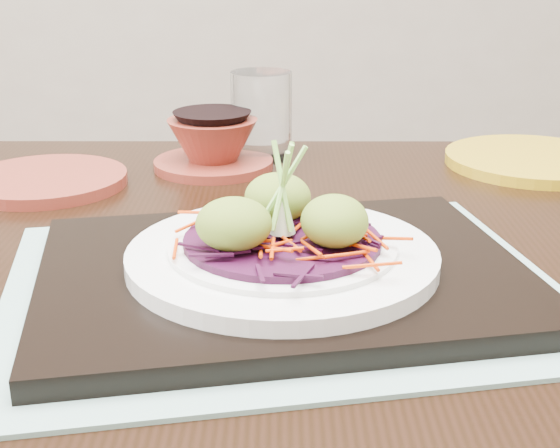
{
  "coord_description": "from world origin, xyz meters",
  "views": [
    {
      "loc": [
        -0.07,
        -0.62,
        0.99
      ],
      "look_at": [
        -0.02,
        -0.06,
        0.79
      ],
      "focal_mm": 50.0,
      "sensor_mm": 36.0,
      "label": 1
    }
  ],
  "objects": [
    {
      "name": "yellow_plate",
      "position": [
        0.3,
        0.23,
        0.75
      ],
      "size": [
        0.21,
        0.21,
        0.01
      ],
      "primitive_type": "cylinder",
      "rotation": [
        0.0,
        0.0,
        -0.03
      ],
      "color": "#A58012",
      "rests_on": "dining_table"
    },
    {
      "name": "scallion_garnish",
      "position": [
        -0.02,
        -0.08,
        0.82
      ],
      "size": [
        0.05,
        0.05,
        0.08
      ],
      "primitive_type": null,
      "color": "#8AD053",
      "rests_on": "cabbage_bed"
    },
    {
      "name": "cabbage_bed",
      "position": [
        -0.02,
        -0.08,
        0.78
      ],
      "size": [
        0.15,
        0.15,
        0.01
      ],
      "primitive_type": "cylinder",
      "color": "#390B2D",
      "rests_on": "white_plate"
    },
    {
      "name": "white_plate",
      "position": [
        -0.02,
        -0.08,
        0.77
      ],
      "size": [
        0.23,
        0.23,
        0.02
      ],
      "color": "silver",
      "rests_on": "serving_tray"
    },
    {
      "name": "water_glass",
      "position": [
        -0.01,
        0.3,
        0.8
      ],
      "size": [
        0.08,
        0.08,
        0.1
      ],
      "primitive_type": "cylinder",
      "rotation": [
        0.0,
        0.0,
        -0.09
      ],
      "color": "white",
      "rests_on": "dining_table"
    },
    {
      "name": "dining_table",
      "position": [
        -0.03,
        -0.02,
        0.65
      ],
      "size": [
        1.25,
        0.89,
        0.74
      ],
      "rotation": [
        0.0,
        0.0,
        -0.09
      ],
      "color": "black",
      "rests_on": "ground"
    },
    {
      "name": "terracotta_bowl_set",
      "position": [
        -0.07,
        0.25,
        0.77
      ],
      "size": [
        0.18,
        0.18,
        0.06
      ],
      "rotation": [
        0.0,
        0.0,
        -0.33
      ],
      "color": "maroon",
      "rests_on": "dining_table"
    },
    {
      "name": "serving_tray",
      "position": [
        -0.02,
        -0.08,
        0.76
      ],
      "size": [
        0.38,
        0.3,
        0.02
      ],
      "primitive_type": "cube",
      "rotation": [
        0.0,
        0.0,
        0.1
      ],
      "color": "black",
      "rests_on": "placemat"
    },
    {
      "name": "terracotta_side_plate",
      "position": [
        -0.25,
        0.2,
        0.75
      ],
      "size": [
        0.21,
        0.21,
        0.01
      ],
      "primitive_type": "cylinder",
      "rotation": [
        0.0,
        0.0,
        -0.26
      ],
      "color": "maroon",
      "rests_on": "dining_table"
    },
    {
      "name": "placemat",
      "position": [
        -0.02,
        -0.08,
        0.75
      ],
      "size": [
        0.44,
        0.36,
        0.0
      ],
      "primitive_type": "cube",
      "rotation": [
        0.0,
        0.0,
        0.1
      ],
      "color": "#88B0A1",
      "rests_on": "dining_table"
    },
    {
      "name": "carrot_julienne",
      "position": [
        -0.02,
        -0.08,
        0.79
      ],
      "size": [
        0.18,
        0.18,
        0.01
      ],
      "primitive_type": null,
      "color": "#CA3303",
      "rests_on": "cabbage_bed"
    },
    {
      "name": "guacamole_scoops",
      "position": [
        -0.02,
        -0.08,
        0.8
      ],
      "size": [
        0.13,
        0.11,
        0.04
      ],
      "color": "olive",
      "rests_on": "cabbage_bed"
    }
  ]
}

